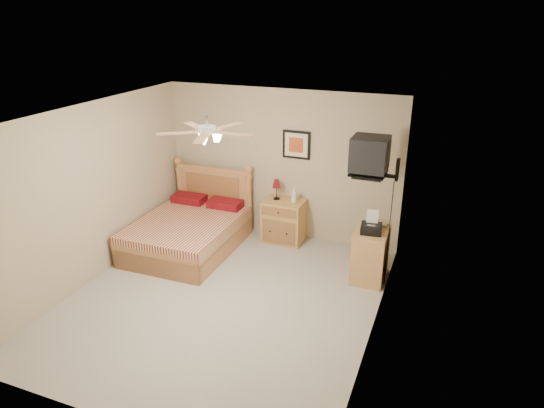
{
  "coord_description": "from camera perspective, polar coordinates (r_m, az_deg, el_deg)",
  "views": [
    {
      "loc": [
        2.65,
        -4.97,
        3.66
      ],
      "look_at": [
        0.36,
        0.9,
        1.11
      ],
      "focal_mm": 32.0,
      "sensor_mm": 36.0,
      "label": 1
    }
  ],
  "objects": [
    {
      "name": "bed",
      "position": [
        7.82,
        -10.1,
        -1.19
      ],
      "size": [
        1.47,
        1.92,
        1.24
      ],
      "primitive_type": null,
      "rotation": [
        0.0,
        0.0,
        0.01
      ],
      "color": "#BF7B4F",
      "rests_on": "ground"
    },
    {
      "name": "dresser",
      "position": [
        7.12,
        11.49,
        -5.86
      ],
      "size": [
        0.45,
        0.64,
        0.76
      ],
      "primitive_type": "cube",
      "rotation": [
        0.0,
        0.0,
        0.01
      ],
      "color": "tan",
      "rests_on": "ground"
    },
    {
      "name": "wall_back",
      "position": [
        8.06,
        1.07,
        4.66
      ],
      "size": [
        4.0,
        0.04,
        2.5
      ],
      "primitive_type": "cube",
      "color": "tan",
      "rests_on": "ground"
    },
    {
      "name": "lotion_bottle",
      "position": [
        7.87,
        2.63,
        1.07
      ],
      "size": [
        0.13,
        0.13,
        0.25
      ],
      "primitive_type": "imported",
      "rotation": [
        0.0,
        0.0,
        0.42
      ],
      "color": "silver",
      "rests_on": "nightstand"
    },
    {
      "name": "nightstand",
      "position": [
        8.11,
        1.42,
        -1.96
      ],
      "size": [
        0.67,
        0.5,
        0.72
      ],
      "primitive_type": "cube",
      "rotation": [
        0.0,
        0.0,
        -0.01
      ],
      "color": "#C08E46",
      "rests_on": "ground"
    },
    {
      "name": "wall_front",
      "position": [
        4.5,
        -19.66,
        -11.81
      ],
      "size": [
        4.0,
        0.04,
        2.5
      ],
      "primitive_type": "cube",
      "color": "tan",
      "rests_on": "ground"
    },
    {
      "name": "ceiling",
      "position": [
        5.75,
        -6.75,
        10.27
      ],
      "size": [
        4.0,
        4.5,
        0.04
      ],
      "primitive_type": "cube",
      "color": "white",
      "rests_on": "ground"
    },
    {
      "name": "wall_tv",
      "position": [
        6.64,
        12.68,
        5.33
      ],
      "size": [
        0.56,
        0.46,
        0.58
      ],
      "primitive_type": null,
      "color": "black",
      "rests_on": "wall_right"
    },
    {
      "name": "magazine_upper",
      "position": [
        7.19,
        12.0,
        -2.0
      ],
      "size": [
        0.19,
        0.26,
        0.02
      ],
      "primitive_type": "imported",
      "rotation": [
        0.0,
        0.0,
        -0.04
      ],
      "color": "gray",
      "rests_on": "magazine_lower"
    },
    {
      "name": "framed_picture",
      "position": [
        7.85,
        2.9,
        6.97
      ],
      "size": [
        0.46,
        0.04,
        0.46
      ],
      "primitive_type": "cube",
      "color": "black",
      "rests_on": "wall_back"
    },
    {
      "name": "wall_left",
      "position": [
        7.22,
        -20.51,
        1.1
      ],
      "size": [
        0.04,
        4.5,
        2.5
      ],
      "primitive_type": "cube",
      "color": "tan",
      "rests_on": "ground"
    },
    {
      "name": "wall_right",
      "position": [
        5.56,
        12.48,
        -4.17
      ],
      "size": [
        0.04,
        4.5,
        2.5
      ],
      "primitive_type": "cube",
      "color": "tan",
      "rests_on": "ground"
    },
    {
      "name": "fax_machine",
      "position": [
        6.84,
        11.66,
        -2.15
      ],
      "size": [
        0.32,
        0.33,
        0.3
      ],
      "primitive_type": null,
      "rotation": [
        0.0,
        0.0,
        0.11
      ],
      "color": "black",
      "rests_on": "dresser"
    },
    {
      "name": "magazine_lower",
      "position": [
        7.18,
        11.81,
        -2.18
      ],
      "size": [
        0.19,
        0.25,
        0.02
      ],
      "primitive_type": "imported",
      "rotation": [
        0.0,
        0.0,
        -0.07
      ],
      "color": "beige",
      "rests_on": "dresser"
    },
    {
      "name": "ceiling_fan",
      "position": [
        5.61,
        -7.64,
        8.47
      ],
      "size": [
        1.14,
        1.14,
        0.28
      ],
      "primitive_type": null,
      "color": "white",
      "rests_on": "ceiling"
    },
    {
      "name": "table_lamp",
      "position": [
        7.98,
        0.55,
        1.74
      ],
      "size": [
        0.24,
        0.24,
        0.34
      ],
      "primitive_type": null,
      "rotation": [
        0.0,
        0.0,
        -0.37
      ],
      "color": "maroon",
      "rests_on": "nightstand"
    },
    {
      "name": "floor",
      "position": [
        6.72,
        -5.79,
        -11.08
      ],
      "size": [
        4.5,
        4.5,
        0.0
      ],
      "primitive_type": "plane",
      "color": "#9E998F",
      "rests_on": "ground"
    }
  ]
}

